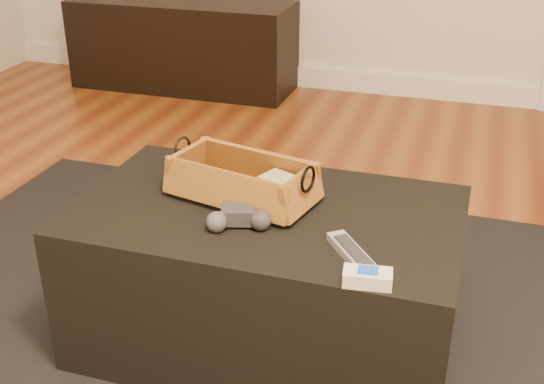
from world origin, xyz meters
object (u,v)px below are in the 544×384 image
(game_controller, at_px, (239,219))
(silver_remote, at_px, (353,254))
(ottoman, at_px, (267,276))
(tv_remote, at_px, (233,190))
(cream_gadget, at_px, (367,277))
(media_cabinet, at_px, (183,45))
(wicker_basket, at_px, (242,183))

(game_controller, bearing_deg, silver_remote, -10.32)
(ottoman, distance_m, silver_remote, 0.38)
(tv_remote, distance_m, game_controller, 0.16)
(ottoman, height_order, cream_gadget, cream_gadget)
(ottoman, bearing_deg, cream_gadget, -40.62)
(game_controller, bearing_deg, tv_remote, 115.23)
(ottoman, distance_m, tv_remote, 0.26)
(tv_remote, relative_size, cream_gadget, 1.87)
(cream_gadget, bearing_deg, tv_remote, 144.66)
(tv_remote, bearing_deg, cream_gadget, -28.42)
(media_cabinet, bearing_deg, wicker_basket, -61.65)
(tv_remote, xyz_separation_m, wicker_basket, (0.02, 0.01, 0.02))
(media_cabinet, relative_size, tv_remote, 6.29)
(media_cabinet, height_order, game_controller, media_cabinet)
(ottoman, xyz_separation_m, tv_remote, (-0.10, 0.03, 0.23))
(media_cabinet, relative_size, ottoman, 1.30)
(ottoman, relative_size, silver_remote, 5.44)
(ottoman, bearing_deg, silver_remote, -33.46)
(media_cabinet, height_order, silver_remote, media_cabinet)
(tv_remote, distance_m, wicker_basket, 0.03)
(wicker_basket, distance_m, cream_gadget, 0.50)
(silver_remote, xyz_separation_m, cream_gadget, (0.05, -0.09, 0.01))
(wicker_basket, bearing_deg, media_cabinet, 118.35)
(game_controller, relative_size, cream_gadget, 1.52)
(cream_gadget, bearing_deg, silver_remote, 117.67)
(media_cabinet, bearing_deg, game_controller, -62.39)
(ottoman, bearing_deg, wicker_basket, 155.50)
(media_cabinet, xyz_separation_m, game_controller, (1.19, -2.28, 0.20))
(media_cabinet, bearing_deg, silver_remote, -57.46)
(tv_remote, height_order, cream_gadget, cream_gadget)
(ottoman, xyz_separation_m, wicker_basket, (-0.08, 0.04, 0.26))
(cream_gadget, bearing_deg, ottoman, 139.38)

